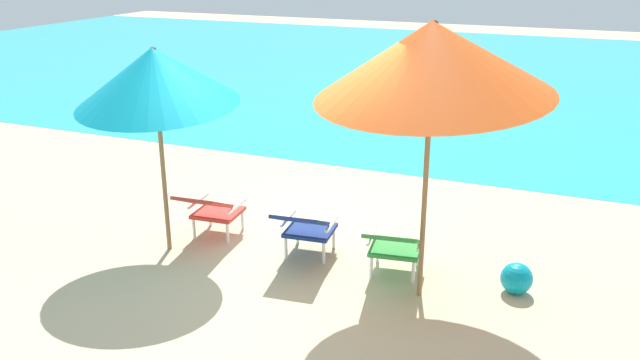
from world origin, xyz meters
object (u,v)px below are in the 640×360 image
at_px(swim_buoy, 391,97).
at_px(beach_umbrella_right, 432,59).
at_px(lounge_chair_right, 394,244).
at_px(beach_ball, 517,278).
at_px(beach_umbrella_left, 155,77).
at_px(lounge_chair_left, 211,208).
at_px(lounge_chair_center, 305,226).

bearing_deg(swim_buoy, beach_umbrella_right, -71.16).
height_order(lounge_chair_right, beach_ball, lounge_chair_right).
xyz_separation_m(beach_umbrella_left, beach_ball, (3.82, 0.49, -1.84)).
xyz_separation_m(lounge_chair_left, beach_umbrella_left, (-0.33, -0.41, 1.60)).
xyz_separation_m(swim_buoy, lounge_chair_right, (2.49, -8.09, 0.31)).
distance_m(lounge_chair_left, beach_ball, 3.50).
relative_size(lounge_chair_left, lounge_chair_right, 0.97).
bearing_deg(beach_ball, lounge_chair_left, -178.67).
bearing_deg(lounge_chair_right, lounge_chair_center, 175.50).
height_order(lounge_chair_center, beach_umbrella_right, beach_umbrella_right).
height_order(lounge_chair_left, lounge_chair_center, same).
relative_size(beach_umbrella_left, beach_ball, 7.46).
bearing_deg(beach_ball, lounge_chair_right, -170.19).
bearing_deg(beach_ball, beach_umbrella_right, -154.30).
xyz_separation_m(swim_buoy, beach_ball, (3.71, -7.88, 0.06)).
relative_size(lounge_chair_right, beach_umbrella_left, 0.39).
xyz_separation_m(swim_buoy, lounge_chair_center, (1.46, -8.01, 0.31)).
height_order(lounge_chair_center, beach_ball, lounge_chair_center).
bearing_deg(lounge_chair_right, beach_ball, 9.81).
relative_size(lounge_chair_right, beach_ball, 2.94).
xyz_separation_m(lounge_chair_left, lounge_chair_center, (1.24, -0.05, 0.00)).
bearing_deg(lounge_chair_left, lounge_chair_right, -3.31).
distance_m(beach_umbrella_left, beach_ball, 4.27).
height_order(swim_buoy, lounge_chair_center, lounge_chair_center).
distance_m(lounge_chair_left, lounge_chair_center, 1.24).
xyz_separation_m(lounge_chair_center, beach_umbrella_left, (-1.56, -0.36, 1.60)).
distance_m(beach_umbrella_right, beach_ball, 2.41).
xyz_separation_m(lounge_chair_right, beach_ball, (1.23, 0.21, -0.24)).
height_order(swim_buoy, lounge_chair_right, lounge_chair_right).
relative_size(swim_buoy, lounge_chair_left, 1.75).
relative_size(lounge_chair_right, beach_umbrella_right, 0.32).
relative_size(swim_buoy, lounge_chair_right, 1.70).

